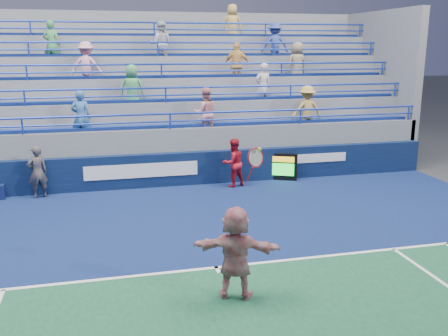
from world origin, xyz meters
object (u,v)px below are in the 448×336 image
object	(u,v)px
serve_speed_board	(277,167)
tennis_player	(236,253)
line_judge	(37,172)
ball_girl	(233,163)

from	to	relation	value
serve_speed_board	tennis_player	xyz separation A→B (m)	(-3.51, -7.61, 0.40)
line_judge	ball_girl	xyz separation A→B (m)	(6.02, -0.17, -0.01)
serve_speed_board	line_judge	size ratio (longest dim) A/B	0.80
serve_speed_board	line_judge	distance (m)	7.70
serve_speed_board	tennis_player	distance (m)	8.39
tennis_player	ball_girl	world-z (taller)	tennis_player
tennis_player	ball_girl	size ratio (longest dim) A/B	1.75
tennis_player	line_judge	distance (m)	8.45
serve_speed_board	line_judge	bearing A→B (deg)	-178.06
tennis_player	line_judge	size ratio (longest dim) A/B	1.74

